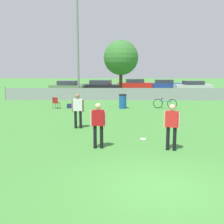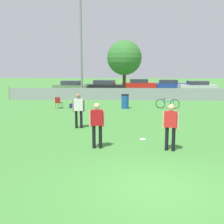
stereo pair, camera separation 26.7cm
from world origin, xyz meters
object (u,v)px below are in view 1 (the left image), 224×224
folding_chair_sideline (56,102)px  parked_car_silver (193,86)px  light_pole (78,39)px  parked_car_blue (164,84)px  parked_car_olive (68,87)px  player_defender_red (172,123)px  player_receiver_white (78,108)px  parked_car_dark (101,86)px  tree_near_pole (121,58)px  gear_bag_sideline (72,106)px  parked_car_red (135,84)px  frisbee_disc (143,139)px  trash_bin (123,101)px  player_thrower_red (98,122)px  bicycle_sideline (165,103)px

folding_chair_sideline → parked_car_silver: size_ratio=0.19×
light_pole → folding_chair_sideline: (-0.95, -5.65, -4.93)m
parked_car_blue → parked_car_olive: bearing=-153.8°
light_pole → player_defender_red: light_pole is taller
player_receiver_white → parked_car_dark: size_ratio=0.37×
parked_car_olive → tree_near_pole: bearing=-26.4°
parked_car_silver → player_defender_red: bearing=-110.1°
light_pole → gear_bag_sideline: (0.14, -5.37, -5.25)m
parked_car_dark → parked_car_red: (4.20, 3.56, -0.02)m
light_pole → frisbee_disc: 15.76m
tree_near_pole → player_defender_red: bearing=-85.3°
gear_bag_sideline → tree_near_pole: bearing=62.2°
frisbee_disc → folding_chair_sideline: 10.07m
frisbee_disc → parked_car_dark: size_ratio=0.05×
light_pole → parked_car_red: 12.88m
folding_chair_sideline → parked_car_red: bearing=-96.9°
folding_chair_sideline → gear_bag_sideline: (1.09, 0.28, -0.33)m
trash_bin → gear_bag_sideline: (-3.74, 0.17, -0.37)m
player_thrower_red → parked_car_blue: size_ratio=0.37×
bicycle_sideline → player_defender_red: bearing=-87.2°
light_pole → player_receiver_white: light_pole is taller
player_defender_red → player_thrower_red: (-2.71, 0.24, 0.00)m
parked_car_red → parked_car_blue: parked_car_red is taller
parked_car_blue → trash_bin: bearing=-104.1°
parked_car_dark → bicycle_sideline: bearing=-56.8°
tree_near_pole → parked_car_olive: (-5.95, 4.51, -3.12)m
trash_bin → light_pole: bearing=125.0°
tree_near_pole → parked_car_olive: size_ratio=1.30×
bicycle_sideline → parked_car_silver: 14.18m
trash_bin → gear_bag_sideline: trash_bin is taller
player_defender_red → trash_bin: player_defender_red is taller
player_receiver_white → folding_chair_sideline: player_receiver_white is taller
frisbee_disc → folding_chair_sideline: size_ratio=0.31×
folding_chair_sideline → parked_car_olive: 12.00m
folding_chair_sideline → trash_bin: trash_bin is taller
player_thrower_red → parked_car_dark: (-0.96, 22.28, -0.33)m
player_thrower_red → parked_car_olive: 22.22m
parked_car_silver → trash_bin: bearing=-126.5°
tree_near_pole → frisbee_disc: bearing=-87.9°
player_receiver_white → player_defender_red: (3.90, -3.63, 0.00)m
light_pole → gear_bag_sideline: light_pole is taller
folding_chair_sideline → parked_car_blue: 19.51m
gear_bag_sideline → parked_car_silver: 17.93m
tree_near_pole → player_receiver_white: 14.30m
player_receiver_white → folding_chair_sideline: bearing=107.9°
gear_bag_sideline → frisbee_disc: bearing=-63.5°
tree_near_pole → player_defender_red: size_ratio=3.17×
parked_car_dark → parked_car_red: parked_car_dark is taller
player_receiver_white → parked_car_olive: player_receiver_white is taller
player_receiver_white → bicycle_sideline: size_ratio=1.03×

